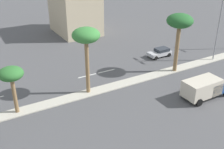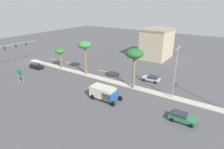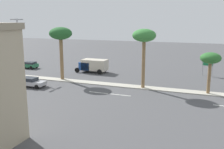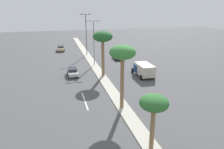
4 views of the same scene
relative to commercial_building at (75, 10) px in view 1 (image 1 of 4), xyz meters
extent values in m
plane|color=#4C4C4F|center=(24.50, 2.37, -4.73)|extent=(160.00, 160.00, 0.00)
cube|color=#B7B2A3|center=(24.50, 11.81, -4.67)|extent=(1.80, 84.96, 0.12)
cube|color=silver|center=(19.88, -6.81, -4.72)|extent=(0.20, 2.80, 0.01)
cube|color=silver|center=(19.88, -3.71, -4.72)|extent=(0.20, 2.80, 0.01)
cube|color=tan|center=(0.00, 0.00, -0.27)|extent=(10.62, 7.67, 8.92)
cylinder|color=olive|center=(24.44, -17.50, -2.49)|extent=(0.43, 0.43, 4.23)
ellipsoid|color=#2D6B2D|center=(24.44, -17.50, 0.09)|extent=(2.65, 2.65, 1.46)
cylinder|color=olive|center=(24.28, -8.71, -1.19)|extent=(0.48, 0.48, 6.84)
ellipsoid|color=#387F38|center=(24.28, -8.71, 2.80)|extent=(3.28, 3.28, 1.81)
cylinder|color=olive|center=(24.86, 4.96, -1.22)|extent=(0.56, 0.56, 6.77)
ellipsoid|color=#235B28|center=(24.86, 4.96, 2.80)|extent=(3.61, 3.61, 1.99)
cylinder|color=gray|center=(24.68, 13.18, 0.25)|extent=(0.20, 0.20, 9.71)
cube|color=#B2B2B7|center=(19.26, 6.60, -4.13)|extent=(1.85, 3.97, 0.56)
cube|color=#262B33|center=(19.25, 7.09, -3.60)|extent=(1.64, 2.19, 0.50)
cylinder|color=black|center=(20.13, 5.23, -4.41)|extent=(0.23, 0.64, 0.64)
cylinder|color=black|center=(18.43, 5.21, -4.41)|extent=(0.23, 0.64, 0.64)
cylinder|color=black|center=(20.09, 7.99, -4.41)|extent=(0.23, 0.64, 0.64)
cylinder|color=black|center=(18.39, 7.97, -4.41)|extent=(0.23, 0.64, 0.64)
cube|color=#234C99|center=(32.28, 4.20, -3.54)|extent=(2.44, 2.16, 1.47)
cube|color=beige|center=(32.28, 2.52, -3.29)|extent=(2.44, 4.58, 1.98)
cylinder|color=black|center=(31.06, 5.58, -4.28)|extent=(0.28, 0.90, 0.90)
cylinder|color=black|center=(31.06, 1.03, -4.28)|extent=(0.28, 0.90, 0.90)
cylinder|color=black|center=(33.49, 1.03, -4.28)|extent=(0.28, 0.90, 0.90)
camera|label=1|loc=(51.92, -21.15, 12.47)|focal=44.07mm
camera|label=2|loc=(57.65, 21.82, 12.36)|focal=30.50mm
camera|label=3|loc=(-11.17, -17.51, 4.91)|focal=41.88mm
camera|label=4|loc=(16.39, -33.26, 8.40)|focal=34.63mm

